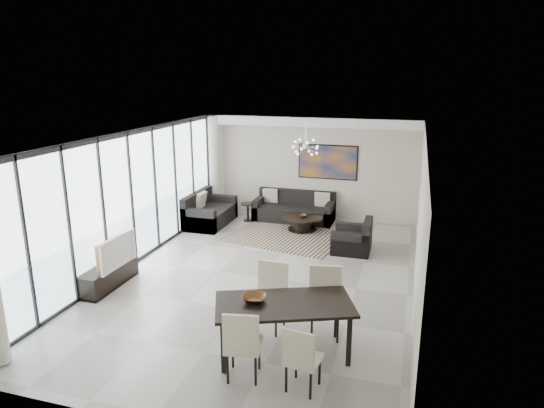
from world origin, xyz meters
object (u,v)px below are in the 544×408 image
at_px(sofa_main, 294,211).
at_px(tv_console, 109,276).
at_px(television, 113,251).
at_px(dining_table, 284,308).
at_px(coffee_table, 302,222).

relative_size(sofa_main, tv_console, 1.55).
relative_size(tv_console, television, 1.35).
xyz_separation_m(television, dining_table, (3.75, -1.28, -0.01)).
relative_size(coffee_table, dining_table, 0.49).
distance_m(coffee_table, tv_console, 5.33).
height_order(tv_console, television, television).
relative_size(sofa_main, dining_table, 1.00).
xyz_separation_m(coffee_table, television, (-2.68, -4.52, 0.55)).
relative_size(coffee_table, sofa_main, 0.49).
distance_m(coffee_table, television, 5.28).
xyz_separation_m(sofa_main, dining_table, (1.50, -6.63, 0.48)).
height_order(coffee_table, television, television).
height_order(coffee_table, tv_console, tv_console).
bearing_deg(tv_console, sofa_main, 65.68).
bearing_deg(dining_table, sofa_main, 102.76).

